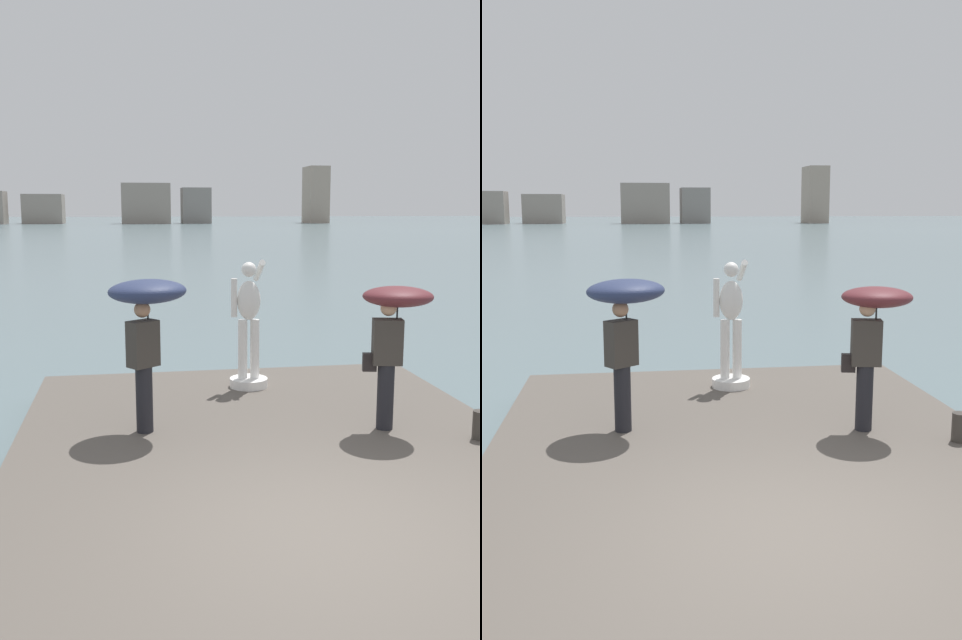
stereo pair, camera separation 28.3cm
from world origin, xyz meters
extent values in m
plane|color=slate|center=(0.00, 40.00, 0.00)|extent=(400.00, 400.00, 0.00)
cube|color=#564F47|center=(0.00, 1.59, 0.20)|extent=(6.42, 9.17, 0.40)
cylinder|color=white|center=(0.18, 4.94, 0.47)|extent=(0.62, 0.62, 0.14)
cylinder|color=white|center=(0.08, 4.94, 1.03)|extent=(0.15, 0.15, 0.97)
cylinder|color=white|center=(0.28, 4.94, 1.03)|extent=(0.15, 0.15, 0.97)
ellipsoid|color=white|center=(0.18, 4.94, 1.83)|extent=(0.38, 0.26, 0.63)
sphere|color=white|center=(0.18, 4.94, 2.33)|extent=(0.24, 0.24, 0.24)
cylinder|color=white|center=(-0.06, 4.94, 1.88)|extent=(0.10, 0.10, 0.62)
cylinder|color=white|center=(0.40, 5.21, 2.29)|extent=(0.10, 0.59, 0.40)
cylinder|color=black|center=(-1.56, 2.97, 0.84)|extent=(0.22, 0.22, 0.88)
cube|color=#38332D|center=(-1.56, 2.97, 1.58)|extent=(0.45, 0.42, 0.60)
sphere|color=#A87A5B|center=(-1.56, 2.97, 2.02)|extent=(0.21, 0.21, 0.21)
cylinder|color=#262626|center=(-1.48, 3.07, 1.90)|extent=(0.02, 0.02, 0.54)
ellipsoid|color=navy|center=(-1.48, 3.07, 2.24)|extent=(1.42, 1.42, 0.34)
cylinder|color=black|center=(1.60, 2.58, 0.84)|extent=(0.22, 0.22, 0.88)
cube|color=#38332D|center=(1.60, 2.58, 1.58)|extent=(0.42, 0.31, 0.60)
sphere|color=tan|center=(1.60, 2.58, 2.02)|extent=(0.21, 0.21, 0.21)
cylinder|color=#262626|center=(1.72, 2.59, 1.87)|extent=(0.02, 0.02, 0.47)
ellipsoid|color=#5B2328|center=(1.72, 2.59, 2.17)|extent=(1.08, 1.08, 0.29)
cube|color=black|center=(1.38, 2.64, 1.30)|extent=(0.20, 0.14, 0.24)
cylinder|color=#38332D|center=(2.64, 1.99, 0.58)|extent=(0.19, 0.19, 0.37)
cube|color=gray|center=(-30.72, 135.11, 3.23)|extent=(9.65, 5.84, 6.45)
cube|color=gray|center=(-18.89, 138.21, 2.97)|extent=(7.91, 7.67, 5.94)
cube|color=gray|center=(1.77, 134.05, 4.06)|extent=(9.80, 5.69, 8.12)
cube|color=gray|center=(12.13, 135.55, 3.64)|extent=(5.90, 6.58, 7.28)
cube|color=gray|center=(37.82, 135.07, 5.91)|extent=(4.21, 7.24, 11.83)
camera|label=1|loc=(-1.69, -5.55, 3.31)|focal=37.57mm
camera|label=2|loc=(-1.41, -5.60, 3.31)|focal=37.57mm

